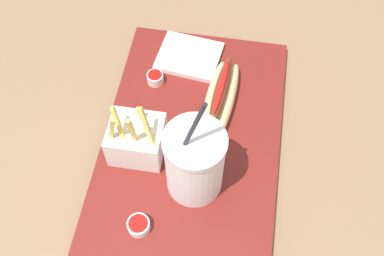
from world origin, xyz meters
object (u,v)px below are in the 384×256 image
Objects in this scene: ketchup_cup_2 at (202,142)px; ketchup_cup_3 at (155,78)px; hot_dog_1 at (220,96)px; ketchup_cup_1 at (139,225)px; soda_cup at (195,162)px; napkin_stack at (189,57)px; fries_basket at (137,139)px.

ketchup_cup_2 is 1.08× the size of ketchup_cup_3.
hot_dog_1 is 0.10m from ketchup_cup_2.
ketchup_cup_1 is 1.07× the size of ketchup_cup_2.
soda_cup is at bearing -7.41° from hot_dog_1.
napkin_stack is at bearing 140.70° from ketchup_cup_3.
soda_cup is 1.75× the size of fries_basket.
napkin_stack is at bearing 166.18° from fries_basket.
ketchup_cup_1 is at bearing -24.74° from ketchup_cup_2.
ketchup_cup_1 is 0.19m from ketchup_cup_2.
ketchup_cup_1 is (0.10, -0.08, -0.06)m from soda_cup.
ketchup_cup_3 is at bearing -103.68° from hot_dog_1.
ketchup_cup_2 and ketchup_cup_3 have the same top height.
soda_cup is at bearing 141.21° from ketchup_cup_1.
napkin_stack is (-0.37, 0.02, -0.01)m from ketchup_cup_1.
ketchup_cup_3 is at bearing -151.50° from soda_cup.
ketchup_cup_2 reaches higher than napkin_stack.
ketchup_cup_1 is at bearing -20.36° from hot_dog_1.
fries_basket reaches higher than hot_dog_1.
fries_basket is 0.23m from napkin_stack.
fries_basket is 0.12m from ketchup_cup_2.
soda_cup reaches higher than ketchup_cup_3.
hot_dog_1 reaches higher than ketchup_cup_1.
ketchup_cup_3 is at bearing -139.20° from ketchup_cup_2.
ketchup_cup_2 is at bearing 155.26° from ketchup_cup_1.
hot_dog_1 is (-0.12, 0.13, -0.01)m from fries_basket.
ketchup_cup_2 reaches higher than ketchup_cup_1.
ketchup_cup_2 is at bearing 40.80° from ketchup_cup_3.
fries_basket is 4.09× the size of ketchup_cup_2.
hot_dog_1 reaches higher than ketchup_cup_2.
ketchup_cup_1 is 0.30× the size of napkin_stack.
soda_cup is 0.13m from fries_basket.
soda_cup reaches higher than hot_dog_1.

